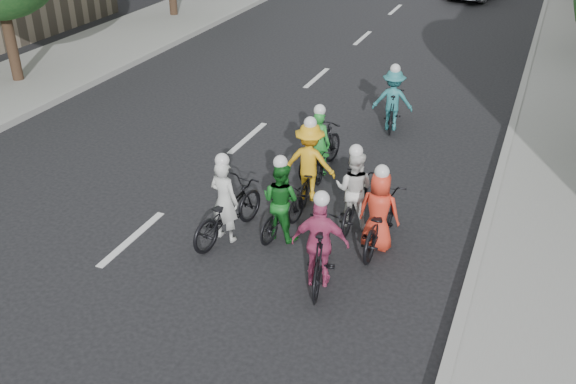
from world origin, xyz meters
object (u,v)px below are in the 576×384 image
Objects in this scene: cyclist_2 at (310,168)px; cyclist_6 at (354,196)px; cyclist_5 at (320,147)px; cyclist_7 at (393,104)px; cyclist_3 at (321,249)px; cyclist_1 at (282,206)px; cyclist_4 at (379,218)px; cyclist_0 at (227,209)px.

cyclist_6 is (1.14, -0.63, -0.08)m from cyclist_2.
cyclist_7 reaches higher than cyclist_5.
cyclist_7 is at bearing -96.03° from cyclist_5.
cyclist_6 is at bearing 86.00° from cyclist_7.
cyclist_3 is 1.13× the size of cyclist_7.
cyclist_1 is 5.81m from cyclist_7.
cyclist_2 is 1.31m from cyclist_6.
cyclist_2 reaches higher than cyclist_5.
cyclist_6 reaches higher than cyclist_4.
cyclist_1 is 1.79m from cyclist_4.
cyclist_2 is at bearing -77.36° from cyclist_3.
cyclist_0 reaches higher than cyclist_5.
cyclist_7 is at bearing -85.65° from cyclist_6.
cyclist_3 is 1.55m from cyclist_4.
cyclist_2 is 0.93× the size of cyclist_3.
cyclist_4 is (1.79, -1.23, -0.08)m from cyclist_2.
cyclist_0 is at bearing 62.97° from cyclist_2.
cyclist_3 is 1.03× the size of cyclist_5.
cyclist_1 is at bearing -143.98° from cyclist_0.
cyclist_1 is (0.91, 0.43, 0.04)m from cyclist_0.
cyclist_0 is 1.01m from cyclist_1.
cyclist_2 is at bearing -102.85° from cyclist_0.
cyclist_7 is (1.53, 6.21, 0.08)m from cyclist_0.
cyclist_0 reaches higher than cyclist_6.
cyclist_1 reaches higher than cyclist_5.
cyclist_3 reaches higher than cyclist_5.
cyclist_6 reaches higher than cyclist_1.
cyclist_7 is at bearing -85.73° from cyclist_1.
cyclist_4 is at bearing -124.03° from cyclist_3.
cyclist_2 reaches higher than cyclist_7.
cyclist_4 is at bearing -153.17° from cyclist_0.
cyclist_7 reaches higher than cyclist_1.
cyclist_2 is 0.95× the size of cyclist_5.
cyclist_0 reaches higher than cyclist_4.
cyclist_1 is 0.88× the size of cyclist_4.
cyclist_5 is 1.10× the size of cyclist_7.
cyclist_6 is at bearing 147.78° from cyclist_2.
cyclist_0 is at bearing 66.38° from cyclist_7.
cyclist_0 is 3.25m from cyclist_5.
cyclist_0 reaches higher than cyclist_1.
cyclist_3 is 4.10m from cyclist_5.
cyclist_4 is at bearing 142.16° from cyclist_2.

